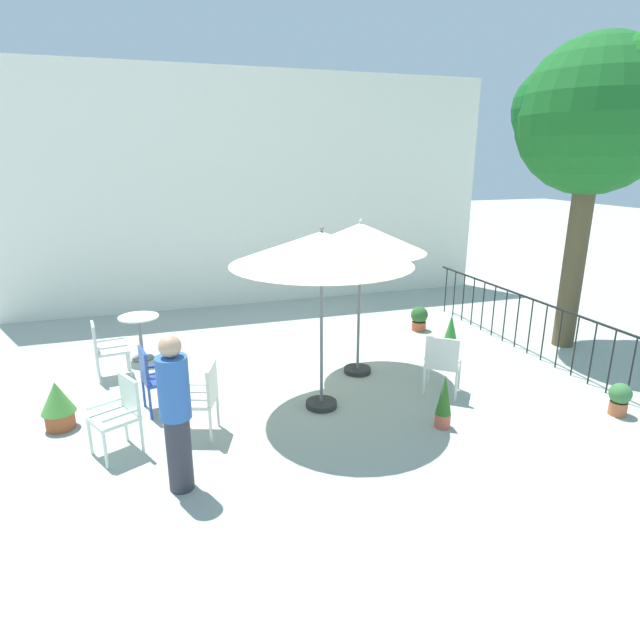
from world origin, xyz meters
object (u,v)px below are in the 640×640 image
at_px(patio_chair_4, 120,411).
at_px(patio_chair_2, 105,347).
at_px(potted_plant_3, 620,398).
at_px(patio_umbrella_1, 360,239).
at_px(cafe_table_0, 140,330).
at_px(potted_plant_0, 444,401).
at_px(standing_person, 176,412).
at_px(potted_plant_4, 419,318).
at_px(shade_tree, 596,118).
at_px(patio_chair_3, 442,361).
at_px(patio_umbrella_0, 321,249).
at_px(patio_chair_0, 155,375).
at_px(patio_chair_1, 202,395).
at_px(potted_plant_2, 450,338).
at_px(potted_plant_1, 58,404).

bearing_deg(patio_chair_4, patio_chair_2, 96.97).
bearing_deg(potted_plant_3, patio_umbrella_1, 138.67).
height_order(cafe_table_0, patio_chair_4, patio_chair_4).
height_order(potted_plant_0, standing_person, standing_person).
bearing_deg(potted_plant_4, standing_person, -141.24).
bearing_deg(potted_plant_4, patio_chair_4, -151.53).
bearing_deg(shade_tree, patio_chair_3, -159.71).
bearing_deg(patio_umbrella_1, potted_plant_3, -41.33).
distance_m(patio_umbrella_0, patio_chair_0, 2.84).
xyz_separation_m(patio_chair_2, potted_plant_3, (6.69, -3.53, -0.28)).
bearing_deg(patio_chair_1, potted_plant_3, -12.71).
relative_size(patio_umbrella_1, standing_person, 1.45).
distance_m(shade_tree, potted_plant_4, 4.62).
bearing_deg(patio_chair_1, patio_chair_0, 121.80).
height_order(patio_umbrella_0, patio_chair_1, patio_umbrella_0).
bearing_deg(patio_chair_1, patio_chair_2, 118.59).
distance_m(patio_chair_4, potted_plant_3, 6.50).
xyz_separation_m(potted_plant_2, potted_plant_3, (1.05, -2.60, -0.12)).
bearing_deg(cafe_table_0, patio_chair_2, -126.67).
xyz_separation_m(patio_umbrella_1, patio_chair_1, (-2.61, -1.26, -1.65)).
bearing_deg(patio_chair_2, standing_person, -75.16).
xyz_separation_m(shade_tree, potted_plant_1, (-8.59, -0.58, -3.66)).
bearing_deg(patio_chair_4, potted_plant_4, 28.47).
bearing_deg(patio_chair_1, potted_plant_4, 32.28).
bearing_deg(patio_chair_1, patio_chair_4, -173.70).
bearing_deg(potted_plant_4, cafe_table_0, 179.22).
bearing_deg(shade_tree, patio_chair_0, -176.41).
bearing_deg(potted_plant_2, patio_chair_2, 170.65).
bearing_deg(standing_person, shade_tree, 18.54).
distance_m(patio_chair_3, potted_plant_3, 2.39).
distance_m(patio_umbrella_0, potted_plant_2, 3.49).
relative_size(patio_chair_4, potted_plant_2, 1.17).
bearing_deg(patio_chair_3, potted_plant_2, 54.03).
bearing_deg(standing_person, potted_plant_0, 5.17).
distance_m(cafe_table_0, patio_chair_0, 2.14).
height_order(patio_umbrella_0, standing_person, patio_umbrella_0).
height_order(potted_plant_1, potted_plant_4, potted_plant_1).
distance_m(patio_umbrella_0, potted_plant_0, 2.52).
xyz_separation_m(patio_umbrella_1, potted_plant_4, (2.02, 1.66, -1.93)).
xyz_separation_m(cafe_table_0, potted_plant_0, (3.71, -3.78, -0.17)).
bearing_deg(patio_chair_0, patio_chair_3, -11.16).
xyz_separation_m(patio_chair_3, standing_person, (-3.81, -1.16, 0.35)).
bearing_deg(patio_chair_4, patio_chair_1, 6.30).
height_order(patio_chair_0, patio_chair_2, patio_chair_0).
height_order(patio_chair_4, potted_plant_3, patio_chair_4).
height_order(patio_chair_2, potted_plant_0, patio_chair_2).
height_order(patio_umbrella_0, potted_plant_1, patio_umbrella_0).
distance_m(patio_umbrella_1, potted_plant_4, 3.25).
distance_m(cafe_table_0, potted_plant_2, 5.38).
bearing_deg(patio_umbrella_1, potted_plant_4, 39.45).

